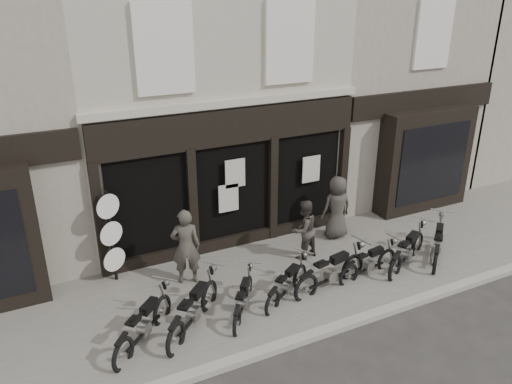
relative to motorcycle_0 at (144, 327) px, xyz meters
name	(u,v)px	position (x,y,z in m)	size (l,w,h in m)	color
ground_plane	(286,305)	(3.21, -0.08, -0.41)	(90.00, 90.00, 0.00)	#2D2B28
pavement	(268,283)	(3.21, 0.82, -0.35)	(30.00, 4.20, 0.12)	#646058
kerb	(316,334)	(3.21, -1.33, -0.34)	(30.00, 0.25, 0.13)	gray
central_building	(191,82)	(3.21, 5.87, 3.68)	(7.30, 6.22, 8.34)	#B4AA9A
neighbour_right	(366,69)	(9.56, 5.82, 3.63)	(5.60, 6.73, 8.34)	#9E9685
motorcycle_0	(144,327)	(0.00, 0.00, 0.00)	(1.69, 1.66, 1.02)	black
motorcycle_1	(194,312)	(1.04, -0.01, 0.03)	(1.80, 1.77, 1.09)	black
motorcycle_2	(243,302)	(2.17, -0.01, -0.05)	(1.29, 1.62, 0.90)	black
motorcycle_3	(287,286)	(3.31, 0.09, -0.04)	(1.69, 1.23, 0.91)	black
motorcycle_4	(331,275)	(4.44, -0.01, 0.02)	(2.21, 0.74, 1.07)	black
motorcycle_5	(369,265)	(5.57, 0.02, -0.04)	(1.91, 0.57, 0.91)	black
motorcycle_6	(407,253)	(6.75, -0.01, 0.01)	(2.02, 1.26, 1.05)	black
motorcycle_7	(437,245)	(7.75, -0.04, 0.01)	(1.77, 1.66, 1.05)	black
man_left	(186,247)	(1.46, 1.66, 0.66)	(0.69, 0.45, 1.88)	#413D35
man_centre	(304,229)	(4.56, 1.45, 0.51)	(0.77, 0.60, 1.59)	#3C3530
man_right	(337,207)	(5.98, 2.05, 0.61)	(0.88, 0.57, 1.80)	#39342F
advert_sign_post	(112,240)	(-0.06, 2.48, 0.79)	(0.56, 0.38, 2.45)	black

